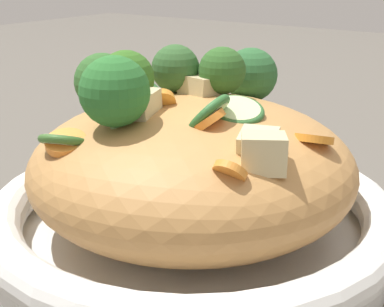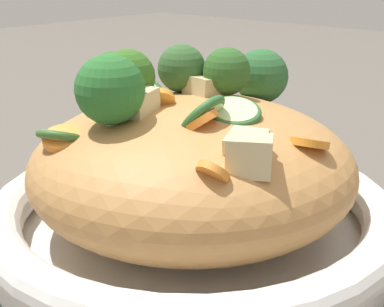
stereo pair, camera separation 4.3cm
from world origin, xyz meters
The scene contains 7 objects.
ground_plane centered at (0.00, 0.00, 0.00)m, with size 3.00×3.00×0.00m, color #57524B.
serving_bowl centered at (0.00, 0.00, 0.03)m, with size 0.33×0.33×0.05m.
noodle_heap centered at (0.00, 0.00, 0.07)m, with size 0.26×0.26×0.11m.
broccoli_florets centered at (0.04, -0.01, 0.14)m, with size 0.17×0.23×0.08m.
carrot_coins centered at (-0.02, 0.03, 0.12)m, with size 0.18×0.19×0.04m.
zucchini_slices centered at (0.00, 0.03, 0.12)m, with size 0.14×0.14×0.04m.
chicken_chunks centered at (-0.02, 0.02, 0.12)m, with size 0.15×0.11×0.04m.
Camera 1 is at (-0.24, 0.33, 0.23)m, focal length 51.58 mm.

